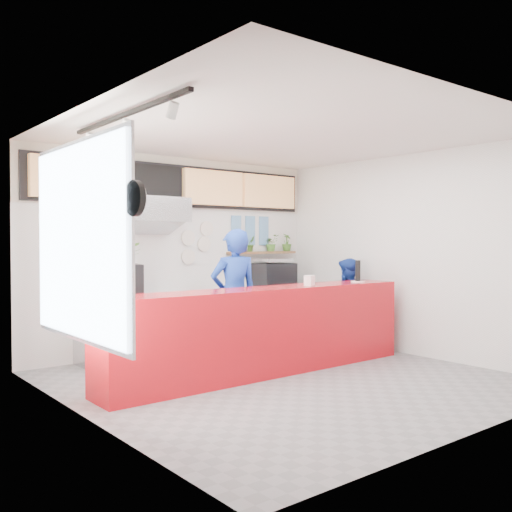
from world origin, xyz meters
TOP-DOWN VIEW (x-y plane):
  - floor at (0.00, 0.00)m, footprint 5.00×5.00m
  - ceiling at (0.00, 0.00)m, footprint 5.00×5.00m
  - wall_back at (0.00, 2.50)m, footprint 5.00×0.00m
  - wall_left at (-2.50, 0.00)m, footprint 0.00×5.00m
  - wall_right at (2.50, 0.00)m, footprint 0.00×5.00m
  - service_counter at (0.00, 0.40)m, footprint 4.50×0.60m
  - cream_band at (0.00, 2.49)m, footprint 5.00×0.02m
  - prep_bench at (-0.80, 2.20)m, footprint 1.80×0.60m
  - panini_oven at (-1.12, 2.20)m, footprint 0.64×0.64m
  - extraction_hood at (-0.80, 2.15)m, footprint 1.20×0.70m
  - hood_lip at (-0.80, 2.15)m, footprint 1.20×0.69m
  - right_bench at (1.50, 2.20)m, footprint 1.80×0.60m
  - espresso_machine at (1.70, 2.20)m, footprint 0.68×0.50m
  - espresso_tray at (1.70, 2.20)m, footprint 0.57×0.40m
  - herb_shelf at (1.60, 2.40)m, footprint 1.40×0.18m
  - menu_board_far_left at (-1.75, 2.38)m, footprint 1.10×0.10m
  - menu_board_mid_left at (-0.59, 2.38)m, footprint 1.10×0.10m
  - menu_board_mid_right at (0.57, 2.38)m, footprint 1.10×0.10m
  - menu_board_far_right at (1.73, 2.38)m, footprint 1.10×0.10m
  - soffit at (0.00, 2.46)m, footprint 4.80×0.04m
  - window_pane at (-2.47, 0.30)m, footprint 0.04×2.20m
  - window_frame at (-2.45, 0.30)m, footprint 0.03×2.30m
  - wall_clock_rim at (-2.46, -0.90)m, footprint 0.05×0.30m
  - wall_clock_face at (-2.43, -0.90)m, footprint 0.02×0.26m
  - track_rail at (-2.10, 0.00)m, footprint 0.05×2.40m
  - dec_plate_a at (0.15, 2.47)m, footprint 0.24×0.03m
  - dec_plate_b at (0.45, 2.47)m, footprint 0.24×0.03m
  - dec_plate_c at (0.15, 2.47)m, footprint 0.24×0.03m
  - dec_plate_d at (0.50, 2.47)m, footprint 0.24×0.03m
  - photo_frame_a at (1.10, 2.48)m, footprint 0.20×0.02m
  - photo_frame_b at (1.40, 2.48)m, footprint 0.20×0.02m
  - photo_frame_c at (1.70, 2.48)m, footprint 0.20×0.02m
  - photo_frame_d at (1.10, 2.48)m, footprint 0.20×0.02m
  - photo_frame_e at (1.40, 2.48)m, footprint 0.20×0.02m
  - photo_frame_f at (1.70, 2.48)m, footprint 0.20×0.02m
  - staff_center at (-0.02, 1.03)m, footprint 0.76×0.58m
  - staff_right at (2.06, 0.86)m, footprint 0.88×0.85m
  - herb_a at (1.07, 2.40)m, footprint 0.18×0.13m
  - herb_b at (1.35, 2.40)m, footprint 0.15×0.12m
  - herb_c at (1.80, 2.40)m, footprint 0.28×0.25m
  - herb_d at (2.17, 2.40)m, footprint 0.22×0.21m
  - glass_vase at (-1.97, 0.32)m, footprint 0.21×0.21m
  - basil_vase at (-1.97, 0.32)m, footprint 0.39×0.36m
  - napkin_holder at (0.71, 0.31)m, footprint 0.19×0.16m
  - white_plate at (1.73, 0.36)m, footprint 0.24×0.24m
  - pepper_mill at (1.73, 0.36)m, footprint 0.08×0.08m

SIDE VIEW (x-z plane):
  - floor at x=0.00m, z-range 0.00..0.00m
  - prep_bench at x=-0.80m, z-range 0.00..0.90m
  - right_bench at x=1.50m, z-range 0.00..0.90m
  - service_counter at x=0.00m, z-range 0.00..1.10m
  - staff_right at x=2.06m, z-range 0.00..1.43m
  - staff_center at x=-0.02m, z-range 0.00..1.86m
  - white_plate at x=1.73m, z-range 1.10..1.12m
  - espresso_machine at x=1.70m, z-range 0.90..1.32m
  - panini_oven at x=-1.12m, z-range 0.90..1.37m
  - napkin_holder at x=0.71m, z-range 1.10..1.24m
  - glass_vase at x=-1.97m, z-range 1.10..1.30m
  - pepper_mill at x=1.73m, z-range 1.11..1.42m
  - espresso_tray at x=1.70m, z-range 1.35..1.40m
  - dec_plate_c at x=0.15m, z-range 1.33..1.57m
  - wall_back at x=0.00m, z-range -1.00..4.00m
  - wall_left at x=-2.50m, z-range -1.00..4.00m
  - wall_right at x=2.50m, z-range -1.00..4.00m
  - herb_shelf at x=1.60m, z-range 1.48..1.52m
  - basil_vase at x=-1.97m, z-range 1.32..1.69m
  - dec_plate_b at x=0.45m, z-range 1.53..1.77m
  - herb_b at x=1.35m, z-range 1.52..1.78m
  - herb_c at x=1.80m, z-range 1.52..1.81m
  - herb_d at x=2.17m, z-range 1.52..1.83m
  - herb_a at x=1.07m, z-range 1.52..1.85m
  - window_pane at x=-2.47m, z-range 0.75..2.65m
  - window_frame at x=-2.45m, z-range 0.70..2.70m
  - dec_plate_a at x=0.15m, z-range 1.63..1.87m
  - photo_frame_d at x=1.10m, z-range 1.62..1.88m
  - photo_frame_e at x=1.40m, z-range 1.62..1.88m
  - photo_frame_f at x=1.70m, z-range 1.62..1.88m
  - dec_plate_d at x=0.50m, z-range 1.78..2.02m
  - hood_lip at x=-0.80m, z-range 1.79..2.11m
  - photo_frame_a at x=1.10m, z-range 1.88..2.12m
  - photo_frame_b at x=1.40m, z-range 1.88..2.12m
  - photo_frame_c at x=1.70m, z-range 1.88..2.12m
  - wall_clock_rim at x=-2.46m, z-range 1.90..2.20m
  - wall_clock_face at x=-2.43m, z-range 1.92..2.18m
  - extraction_hood at x=-0.80m, z-range 1.98..2.32m
  - menu_board_far_left at x=-1.75m, z-range 2.27..2.82m
  - menu_board_mid_left at x=-0.59m, z-range 2.27..2.82m
  - menu_board_mid_right at x=0.57m, z-range 2.27..2.82m
  - menu_board_far_right at x=1.73m, z-range 2.27..2.82m
  - soffit at x=0.00m, z-range 2.22..2.88m
  - cream_band at x=0.00m, z-range 2.20..3.00m
  - track_rail at x=-2.10m, z-range 2.92..2.96m
  - ceiling at x=0.00m, z-range 3.00..3.00m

